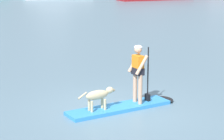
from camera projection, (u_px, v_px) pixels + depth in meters
The scene contains 4 objects.
ground_plane at pixel (119, 109), 12.04m from camera, with size 400.00×400.00×0.00m, color slate.
paddleboard at pixel (126, 106), 12.15m from camera, with size 3.38×1.77×0.10m.
person_paddler at pixel (138, 70), 12.12m from camera, with size 0.67×0.58×1.66m.
dog at pixel (99, 95), 11.60m from camera, with size 1.09×0.46×0.59m.
Camera 1 is at (-2.47, -11.21, 3.80)m, focal length 69.33 mm.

